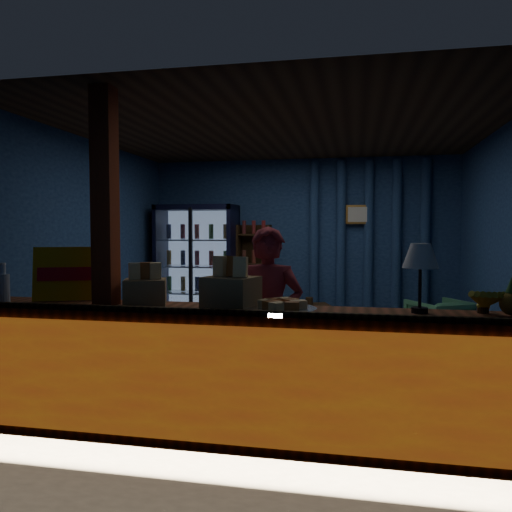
# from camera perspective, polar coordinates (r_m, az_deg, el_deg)

# --- Properties ---
(ground) EXTENTS (4.60, 4.60, 0.00)m
(ground) POSITION_cam_1_polar(r_m,az_deg,el_deg) (5.67, 2.67, -12.60)
(ground) COLOR #515154
(ground) RESTS_ON ground
(room_walls) EXTENTS (4.60, 4.60, 4.60)m
(room_walls) POSITION_cam_1_polar(r_m,az_deg,el_deg) (5.46, 2.71, 3.47)
(room_walls) COLOR navy
(room_walls) RESTS_ON ground
(counter) EXTENTS (4.40, 0.57, 0.99)m
(counter) POSITION_cam_1_polar(r_m,az_deg,el_deg) (3.73, -1.88, -13.30)
(counter) COLOR brown
(counter) RESTS_ON ground
(support_post) EXTENTS (0.16, 0.16, 2.60)m
(support_post) POSITION_cam_1_polar(r_m,az_deg,el_deg) (3.97, -16.78, -0.36)
(support_post) COLOR #963115
(support_post) RESTS_ON ground
(beverage_cooler) EXTENTS (1.20, 0.62, 1.90)m
(beverage_cooler) POSITION_cam_1_polar(r_m,az_deg,el_deg) (7.71, -6.58, -1.41)
(beverage_cooler) COLOR black
(beverage_cooler) RESTS_ON ground
(bottle_shelf) EXTENTS (0.50, 0.28, 1.60)m
(bottle_shelf) POSITION_cam_1_polar(r_m,az_deg,el_deg) (7.64, -0.17, -2.48)
(bottle_shelf) COLOR #3B2912
(bottle_shelf) RESTS_ON ground
(curtain_folds) EXTENTS (1.74, 0.14, 2.50)m
(curtain_folds) POSITION_cam_1_polar(r_m,az_deg,el_deg) (7.54, 12.72, 1.22)
(curtain_folds) COLOR navy
(curtain_folds) RESTS_ON room_walls
(framed_picture) EXTENTS (0.36, 0.04, 0.28)m
(framed_picture) POSITION_cam_1_polar(r_m,az_deg,el_deg) (7.50, 11.62, 4.67)
(framed_picture) COLOR #BE832F
(framed_picture) RESTS_ON room_walls
(shopkeeper) EXTENTS (0.58, 0.39, 1.55)m
(shopkeeper) POSITION_cam_1_polar(r_m,az_deg,el_deg) (4.08, 1.42, -7.56)
(shopkeeper) COLOR maroon
(shopkeeper) RESTS_ON ground
(green_chair) EXTENTS (0.92, 0.93, 0.62)m
(green_chair) POSITION_cam_1_polar(r_m,az_deg,el_deg) (6.95, 20.28, -7.24)
(green_chair) COLOR #4F9E66
(green_chair) RESTS_ON ground
(side_table) EXTENTS (0.65, 0.56, 0.60)m
(side_table) POSITION_cam_1_polar(r_m,az_deg,el_deg) (6.94, 6.09, -7.56)
(side_table) COLOR #3B2912
(side_table) RESTS_ON ground
(yellow_sign) EXTENTS (0.55, 0.30, 0.44)m
(yellow_sign) POSITION_cam_1_polar(r_m,az_deg,el_deg) (4.32, -20.64, -1.92)
(yellow_sign) COLOR #E5B10C
(yellow_sign) RESTS_ON counter
(snack_box_left) EXTENTS (0.43, 0.39, 0.38)m
(snack_box_left) POSITION_cam_1_polar(r_m,az_deg,el_deg) (3.64, -2.88, -3.92)
(snack_box_left) COLOR #977549
(snack_box_left) RESTS_ON counter
(snack_box_centre) EXTENTS (0.37, 0.34, 0.33)m
(snack_box_centre) POSITION_cam_1_polar(r_m,az_deg,el_deg) (3.89, -12.55, -3.83)
(snack_box_centre) COLOR #977549
(snack_box_centre) RESTS_ON counter
(pastry_tray) EXTENTS (0.51, 0.51, 0.08)m
(pastry_tray) POSITION_cam_1_polar(r_m,az_deg,el_deg) (3.52, 2.85, -5.91)
(pastry_tray) COLOR silver
(pastry_tray) RESTS_ON counter
(table_lamp) EXTENTS (0.25, 0.25, 0.48)m
(table_lamp) POSITION_cam_1_polar(r_m,az_deg,el_deg) (3.61, 18.28, -0.28)
(table_lamp) COLOR black
(table_lamp) RESTS_ON counter
(pineapple) EXTENTS (0.16, 0.16, 0.28)m
(pineapple) POSITION_cam_1_polar(r_m,az_deg,el_deg) (3.71, 27.24, -4.45)
(pineapple) COLOR #9A691C
(pineapple) RESTS_ON counter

